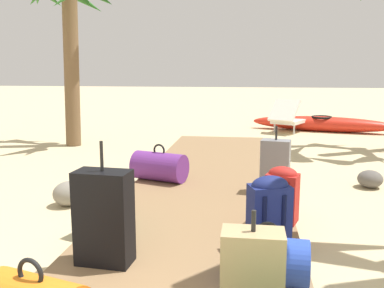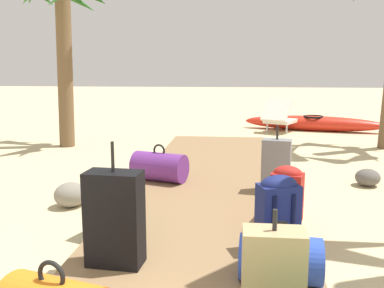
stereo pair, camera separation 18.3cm
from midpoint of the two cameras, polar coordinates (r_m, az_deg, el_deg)
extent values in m
plane|color=#CCB789|center=(4.33, 2.10, -10.03)|extent=(60.00, 60.00, 0.00)
cube|color=olive|center=(5.05, 3.00, -6.55)|extent=(1.86, 7.84, 0.08)
cube|color=tan|center=(2.37, 10.38, -18.13)|extent=(0.33, 0.19, 0.59)
cylinder|color=black|center=(2.23, 10.67, -10.15)|extent=(0.02, 0.02, 0.11)
cube|color=navy|center=(3.42, 11.85, -9.74)|extent=(0.36, 0.29, 0.52)
ellipsoid|color=navy|center=(3.34, 12.01, -5.51)|extent=(0.34, 0.28, 0.16)
cylinder|color=black|center=(3.30, 11.28, -10.44)|extent=(0.05, 0.05, 0.42)
cylinder|color=black|center=(3.36, 13.76, -10.16)|extent=(0.05, 0.05, 0.42)
cylinder|color=#2847B7|center=(2.96, 11.88, -15.13)|extent=(0.56, 0.36, 0.32)
torus|color=black|center=(2.89, 12.02, -11.74)|extent=(0.17, 0.04, 0.16)
cube|color=slate|center=(4.97, 12.18, -2.94)|extent=(0.35, 0.26, 0.61)
cylinder|color=black|center=(4.90, 12.35, 1.46)|extent=(0.02, 0.02, 0.16)
cube|color=#197A7F|center=(3.89, -9.92, -7.65)|extent=(0.35, 0.34, 0.47)
ellipsoid|color=#197A7F|center=(3.82, -10.02, -4.32)|extent=(0.34, 0.32, 0.14)
cylinder|color=#0C3D3F|center=(3.83, -11.95, -7.98)|extent=(0.05, 0.05, 0.37)
cylinder|color=#0C3D3F|center=(3.75, -10.28, -8.34)|extent=(0.05, 0.05, 0.37)
torus|color=black|center=(2.34, -18.78, -16.17)|extent=(0.16, 0.07, 0.16)
cube|color=red|center=(4.06, 13.31, -7.09)|extent=(0.33, 0.28, 0.46)
ellipsoid|color=red|center=(4.00, 13.45, -3.96)|extent=(0.31, 0.27, 0.14)
cylinder|color=#5B110F|center=(3.98, 11.98, -7.39)|extent=(0.05, 0.05, 0.37)
cylinder|color=#5B110F|center=(3.95, 13.97, -7.60)|extent=(0.05, 0.05, 0.37)
cylinder|color=#6B2D84|center=(5.39, -3.45, -3.06)|extent=(0.75, 0.55, 0.36)
torus|color=black|center=(5.34, -3.47, -0.85)|extent=(0.16, 0.07, 0.16)
cube|color=black|center=(3.15, -10.13, -9.74)|extent=(0.42, 0.25, 0.69)
cylinder|color=black|center=(3.03, -10.40, -1.62)|extent=(0.02, 0.02, 0.22)
cylinder|color=brown|center=(8.54, -15.34, 10.23)|extent=(0.29, 0.44, 3.12)
cube|color=white|center=(10.54, 14.01, 3.16)|extent=(1.17, 1.52, 0.08)
cube|color=white|center=(9.96, 12.84, 4.43)|extent=(0.76, 0.72, 0.49)
cylinder|color=silver|center=(11.17, 13.87, 2.76)|extent=(0.04, 0.04, 0.22)
cylinder|color=silver|center=(11.00, 16.20, 2.55)|extent=(0.04, 0.04, 0.22)
cylinder|color=silver|center=(10.14, 11.57, 2.13)|extent=(0.04, 0.04, 0.22)
cylinder|color=silver|center=(9.96, 14.10, 1.88)|extent=(0.04, 0.04, 0.22)
ellipsoid|color=red|center=(10.63, 17.50, 2.61)|extent=(3.34, 1.29, 0.36)
torus|color=black|center=(10.61, 17.55, 3.47)|extent=(0.59, 0.59, 0.05)
ellipsoid|color=#5B5651|center=(5.86, 23.70, -4.34)|extent=(0.43, 0.44, 0.22)
ellipsoid|color=gray|center=(4.85, -15.21, -6.44)|extent=(0.47, 0.48, 0.27)
camera|label=1|loc=(0.09, 90.98, -0.18)|focal=39.59mm
camera|label=2|loc=(0.09, -89.02, 0.18)|focal=39.59mm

